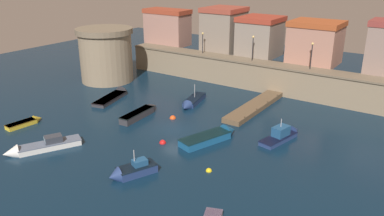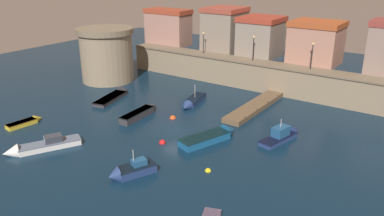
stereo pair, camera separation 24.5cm
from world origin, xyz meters
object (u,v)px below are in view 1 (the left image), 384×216
(moored_boat_2, at_px, (39,147))
(mooring_buoy_0, at_px, (209,171))
(moored_boat_0, at_px, (192,102))
(moored_boat_1, at_px, (131,171))
(mooring_buoy_1, at_px, (173,118))
(quay_lamp_2, at_px, (312,52))
(moored_boat_8, at_px, (141,113))
(fortress_tower, at_px, (106,54))
(moored_boat_6, at_px, (284,134))
(moored_boat_7, at_px, (27,122))
(quay_lamp_0, at_px, (203,39))
(moored_boat_4, at_px, (116,95))
(mooring_buoy_2, at_px, (163,143))
(moored_boat_5, at_px, (213,136))
(quay_lamp_1, at_px, (253,44))

(moored_boat_2, distance_m, mooring_buoy_0, 16.76)
(moored_boat_0, bearing_deg, moored_boat_1, 5.20)
(moored_boat_1, distance_m, mooring_buoy_1, 13.34)
(quay_lamp_2, height_order, moored_boat_8, quay_lamp_2)
(fortress_tower, distance_m, moored_boat_6, 31.09)
(moored_boat_2, bearing_deg, quay_lamp_2, 179.00)
(fortress_tower, height_order, moored_boat_7, fortress_tower)
(moored_boat_0, relative_size, moored_boat_8, 0.93)
(mooring_buoy_1, bearing_deg, quay_lamp_2, 56.81)
(quay_lamp_0, relative_size, moored_boat_6, 0.52)
(moored_boat_2, xyz_separation_m, moored_boat_7, (-6.76, 3.15, -0.12))
(moored_boat_6, bearing_deg, moored_boat_8, 115.03)
(fortress_tower, bearing_deg, moored_boat_4, -37.11)
(moored_boat_7, bearing_deg, mooring_buoy_2, -67.60)
(quay_lamp_0, height_order, moored_boat_0, quay_lamp_0)
(mooring_buoy_0, bearing_deg, moored_boat_5, 118.06)
(moored_boat_2, xyz_separation_m, moored_boat_6, (18.47, 16.13, 0.04))
(moored_boat_7, bearing_deg, moored_boat_0, -31.01)
(fortress_tower, relative_size, moored_boat_7, 1.99)
(moored_boat_6, height_order, moored_boat_8, moored_boat_6)
(quay_lamp_1, distance_m, quay_lamp_2, 8.37)
(moored_boat_2, bearing_deg, moored_boat_0, -166.79)
(quay_lamp_0, xyz_separation_m, moored_boat_5, (13.25, -18.30, -5.75))
(quay_lamp_0, relative_size, quay_lamp_2, 0.91)
(mooring_buoy_0, distance_m, mooring_buoy_2, 7.16)
(quay_lamp_1, distance_m, moored_boat_0, 12.75)
(quay_lamp_0, relative_size, moored_boat_0, 0.52)
(quay_lamp_2, height_order, moored_boat_7, quay_lamp_2)
(quay_lamp_2, relative_size, moored_boat_0, 0.57)
(moored_boat_7, xyz_separation_m, moored_boat_8, (8.91, 9.24, 0.16))
(moored_boat_5, xyz_separation_m, mooring_buoy_1, (-6.96, 2.28, -0.42))
(quay_lamp_0, xyz_separation_m, moored_boat_2, (0.62, -29.94, -5.77))
(moored_boat_5, relative_size, mooring_buoy_1, 9.80)
(moored_boat_2, bearing_deg, mooring_buoy_1, -174.83)
(fortress_tower, relative_size, quay_lamp_0, 2.63)
(quay_lamp_0, height_order, moored_boat_4, quay_lamp_0)
(quay_lamp_1, bearing_deg, fortress_tower, -155.11)
(moored_boat_8, distance_m, mooring_buoy_1, 3.87)
(mooring_buoy_1, bearing_deg, moored_boat_7, -139.09)
(moored_boat_0, height_order, mooring_buoy_2, moored_boat_0)
(quay_lamp_2, bearing_deg, moored_boat_0, -136.28)
(quay_lamp_2, distance_m, moored_boat_6, 15.19)
(quay_lamp_1, height_order, mooring_buoy_2, quay_lamp_1)
(quay_lamp_2, height_order, moored_boat_5, quay_lamp_2)
(moored_boat_1, xyz_separation_m, moored_boat_7, (-17.33, 1.63, -0.17))
(moored_boat_1, bearing_deg, mooring_buoy_2, -142.42)
(fortress_tower, xyz_separation_m, moored_boat_8, (14.21, -8.35, -3.64))
(moored_boat_2, height_order, moored_boat_5, moored_boat_2)
(moored_boat_5, bearing_deg, quay_lamp_0, 54.34)
(moored_boat_2, distance_m, moored_boat_5, 17.18)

